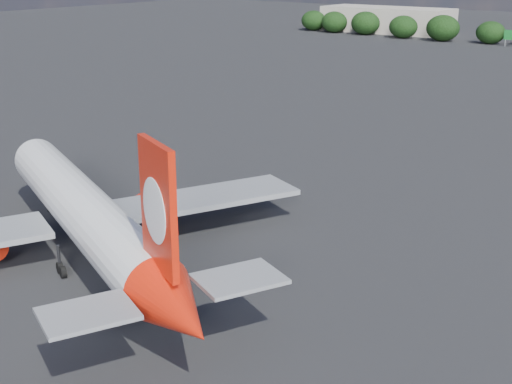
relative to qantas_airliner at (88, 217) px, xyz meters
The scene contains 3 objects.
ground 51.78m from the qantas_airliner, 92.46° to the left, with size 500.00×500.00×0.00m, color black.
qantas_airliner is the anchor object (origin of this frame).
terminal_building 195.48m from the qantas_airliner, 110.11° to the left, with size 42.00×16.00×8.00m.
Camera 1 is at (44.15, -25.61, 23.50)m, focal length 50.00 mm.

